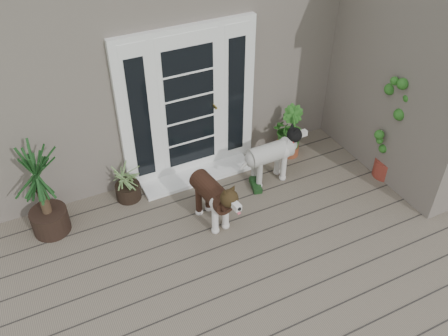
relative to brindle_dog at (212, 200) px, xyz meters
name	(u,v)px	position (x,y,z in m)	size (l,w,h in m)	color
deck	(283,274)	(0.39, -1.10, -0.42)	(6.20, 4.60, 0.12)	#6B5B4C
house_main	(149,23)	(0.39, 3.15, 1.07)	(7.40, 4.00, 3.10)	#665E54
house_wing	(434,67)	(3.29, 0.00, 1.07)	(1.60, 2.40, 3.10)	#665E54
door_unit	(189,105)	(0.19, 1.10, 0.72)	(1.90, 0.14, 2.15)	white
door_step	(198,175)	(0.19, 0.90, -0.33)	(1.60, 0.40, 0.05)	white
brindle_dog	(212,200)	(0.00, 0.00, 0.00)	(0.37, 0.86, 0.72)	#391F14
white_dog	(270,160)	(1.06, 0.39, -0.01)	(0.36, 0.84, 0.70)	white
spider_plant	(127,181)	(-0.82, 0.90, -0.06)	(0.55, 0.55, 0.59)	#90A565
yucca	(42,192)	(-1.86, 0.73, 0.26)	(0.86, 0.86, 1.24)	black
herb_a	(285,137)	(1.62, 0.90, -0.11)	(0.39, 0.39, 0.50)	#1B6022
herb_b	(291,138)	(1.65, 0.78, -0.06)	(0.39, 0.39, 0.59)	#1A5C20
herb_c	(349,119)	(2.74, 0.81, -0.05)	(0.40, 0.40, 0.62)	#1A4C15
sapling	(399,120)	(2.60, -0.25, 0.57)	(0.54, 0.54, 1.85)	#225718
clog_left	(217,196)	(0.24, 0.36, -0.31)	(0.15, 0.32, 0.10)	black
clog_right	(256,184)	(0.82, 0.33, -0.31)	(0.16, 0.34, 0.10)	#143214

